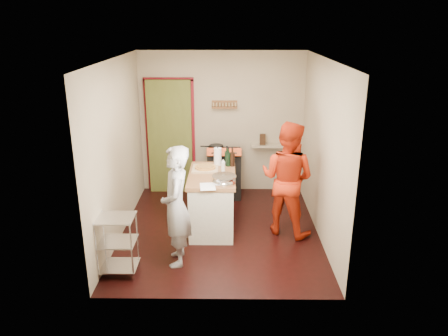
{
  "coord_description": "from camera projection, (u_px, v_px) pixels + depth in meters",
  "views": [
    {
      "loc": [
        0.13,
        -6.1,
        3.13
      ],
      "look_at": [
        0.06,
        0.0,
        1.03
      ],
      "focal_mm": 35.0,
      "sensor_mm": 36.0,
      "label": 1
    }
  ],
  "objects": [
    {
      "name": "person_stripe",
      "position": [
        176.0,
        207.0,
        5.66
      ],
      "size": [
        0.44,
        0.63,
        1.62
      ],
      "primitive_type": "imported",
      "rotation": [
        0.0,
        0.0,
        -1.47
      ],
      "color": "#A2A3A7",
      "rests_on": "ground"
    },
    {
      "name": "left_wall",
      "position": [
        117.0,
        150.0,
        6.38
      ],
      "size": [
        0.04,
        3.5,
        2.6
      ],
      "primitive_type": "cube",
      "color": "tan",
      "rests_on": "ground"
    },
    {
      "name": "right_wall",
      "position": [
        323.0,
        151.0,
        6.35
      ],
      "size": [
        0.04,
        3.5,
        2.6
      ],
      "primitive_type": "cube",
      "color": "tan",
      "rests_on": "ground"
    },
    {
      "name": "floor",
      "position": [
        220.0,
        230.0,
        6.78
      ],
      "size": [
        3.5,
        3.5,
        0.0
      ],
      "primitive_type": "plane",
      "color": "black",
      "rests_on": "ground"
    },
    {
      "name": "island",
      "position": [
        213.0,
        200.0,
        6.73
      ],
      "size": [
        0.72,
        1.29,
        1.21
      ],
      "color": "beige",
      "rests_on": "ground"
    },
    {
      "name": "person_red",
      "position": [
        287.0,
        179.0,
        6.49
      ],
      "size": [
        1.06,
        1.0,
        1.73
      ],
      "primitive_type": "imported",
      "rotation": [
        0.0,
        0.0,
        2.6
      ],
      "color": "#B0240B",
      "rests_on": "ground"
    },
    {
      "name": "stove",
      "position": [
        224.0,
        173.0,
        7.98
      ],
      "size": [
        0.6,
        0.63,
        1.0
      ],
      "color": "black",
      "rests_on": "ground"
    },
    {
      "name": "ceiling",
      "position": [
        220.0,
        58.0,
        5.94
      ],
      "size": [
        3.0,
        3.5,
        0.02
      ],
      "primitive_type": "cube",
      "color": "white",
      "rests_on": "back_wall"
    },
    {
      "name": "back_wall",
      "position": [
        187.0,
        131.0,
        8.11
      ],
      "size": [
        3.0,
        0.44,
        2.6
      ],
      "color": "tan",
      "rests_on": "ground"
    },
    {
      "name": "wire_shelving",
      "position": [
        117.0,
        242.0,
        5.52
      ],
      "size": [
        0.48,
        0.4,
        0.8
      ],
      "color": "silver",
      "rests_on": "ground"
    }
  ]
}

